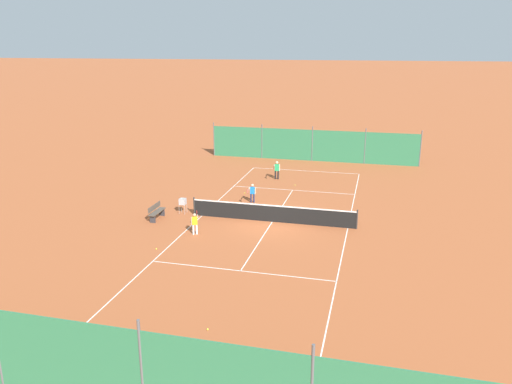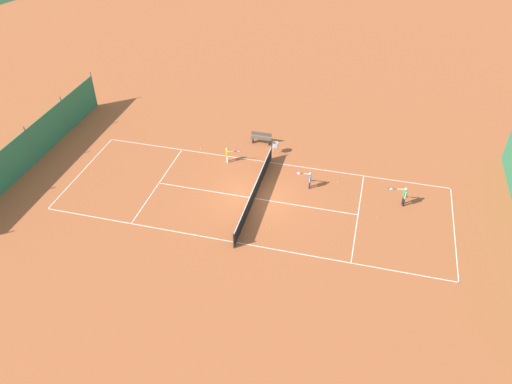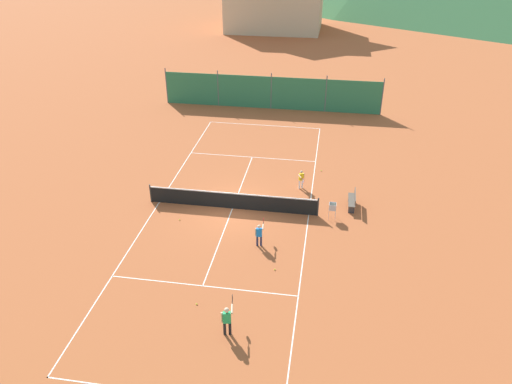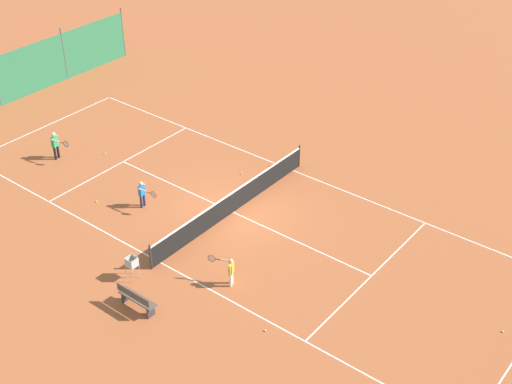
# 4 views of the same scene
# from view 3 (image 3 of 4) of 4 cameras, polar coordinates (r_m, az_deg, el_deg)

# --- Properties ---
(ground_plane) EXTENTS (600.00, 600.00, 0.00)m
(ground_plane) POSITION_cam_3_polar(r_m,az_deg,el_deg) (26.87, -2.70, -1.88)
(ground_plane) COLOR #A8542D
(court_line_markings) EXTENTS (8.25, 23.85, 0.01)m
(court_line_markings) POSITION_cam_3_polar(r_m,az_deg,el_deg) (26.87, -2.70, -1.88)
(court_line_markings) COLOR white
(court_line_markings) RESTS_ON ground
(tennis_net) EXTENTS (9.18, 0.08, 1.06)m
(tennis_net) POSITION_cam_3_polar(r_m,az_deg,el_deg) (26.61, -2.73, -0.97)
(tennis_net) COLOR #2D2D2D
(tennis_net) RESTS_ON ground
(windscreen_fence_far) EXTENTS (17.28, 0.08, 2.90)m
(windscreen_fence_far) POSITION_cam_3_polar(r_m,az_deg,el_deg) (40.25, 1.74, 11.27)
(windscreen_fence_far) COLOR #2D754C
(windscreen_fence_far) RESTS_ON ground
(player_far_service) EXTENTS (0.40, 1.01, 1.18)m
(player_far_service) POSITION_cam_3_polar(r_m,az_deg,el_deg) (23.66, 0.39, -4.71)
(player_far_service) COLOR #23284C
(player_far_service) RESTS_ON ground
(player_near_service) EXTENTS (0.41, 0.99, 1.13)m
(player_near_service) POSITION_cam_3_polar(r_m,az_deg,el_deg) (28.51, 5.20, 1.55)
(player_near_service) COLOR white
(player_near_service) RESTS_ON ground
(player_far_baseline) EXTENTS (0.44, 1.11, 1.32)m
(player_far_baseline) POSITION_cam_3_polar(r_m,az_deg,el_deg) (19.21, -3.31, -14.22)
(player_far_baseline) COLOR black
(player_far_baseline) RESTS_ON ground
(tennis_ball_by_net_left) EXTENTS (0.07, 0.07, 0.07)m
(tennis_ball_by_net_left) POSITION_cam_3_polar(r_m,az_deg,el_deg) (30.87, 7.48, 2.43)
(tennis_ball_by_net_left) COLOR #CCE033
(tennis_ball_by_net_left) RESTS_ON ground
(tennis_ball_near_corner) EXTENTS (0.07, 0.07, 0.07)m
(tennis_ball_near_corner) POSITION_cam_3_polar(r_m,az_deg,el_deg) (36.67, 0.53, 7.26)
(tennis_ball_near_corner) COLOR #CCE033
(tennis_ball_near_corner) RESTS_ON ground
(tennis_ball_service_box) EXTENTS (0.07, 0.07, 0.07)m
(tennis_ball_service_box) POSITION_cam_3_polar(r_m,az_deg,el_deg) (22.54, 2.15, -8.84)
(tennis_ball_service_box) COLOR #CCE033
(tennis_ball_service_box) RESTS_ON ground
(tennis_ball_far_corner) EXTENTS (0.07, 0.07, 0.07)m
(tennis_ball_far_corner) POSITION_cam_3_polar(r_m,az_deg,el_deg) (20.98, -6.80, -12.59)
(tennis_ball_far_corner) COLOR #CCE033
(tennis_ball_far_corner) RESTS_ON ground
(tennis_ball_alley_right) EXTENTS (0.07, 0.07, 0.07)m
(tennis_ball_alley_right) POSITION_cam_3_polar(r_m,az_deg,el_deg) (26.14, -8.73, -3.15)
(tennis_ball_alley_right) COLOR #CCE033
(tennis_ball_alley_right) RESTS_ON ground
(ball_hopper) EXTENTS (0.36, 0.36, 0.89)m
(ball_hopper) POSITION_cam_3_polar(r_m,az_deg,el_deg) (25.96, 8.75, -1.77)
(ball_hopper) COLOR #B7B7BC
(ball_hopper) RESTS_ON ground
(courtside_bench) EXTENTS (0.36, 1.50, 0.84)m
(courtside_bench) POSITION_cam_3_polar(r_m,az_deg,el_deg) (27.22, 10.98, -0.90)
(courtside_bench) COLOR #51473D
(courtside_bench) RESTS_ON ground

